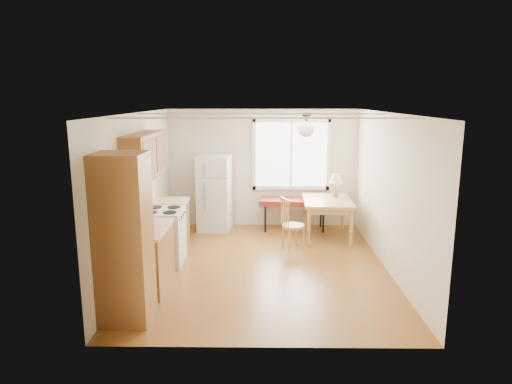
{
  "coord_description": "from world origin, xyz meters",
  "views": [
    {
      "loc": [
        -0.03,
        -7.12,
        2.73
      ],
      "look_at": [
        -0.12,
        0.5,
        1.15
      ],
      "focal_mm": 32.0,
      "sensor_mm": 36.0,
      "label": 1
    }
  ],
  "objects_px": {
    "dining_table": "(327,205)",
    "chair": "(289,220)",
    "bench": "(294,202)",
    "refrigerator": "(215,193)"
  },
  "relations": [
    {
      "from": "refrigerator",
      "to": "bench",
      "type": "height_order",
      "value": "refrigerator"
    },
    {
      "from": "refrigerator",
      "to": "dining_table",
      "type": "xyz_separation_m",
      "value": [
        2.26,
        -0.52,
        -0.12
      ]
    },
    {
      "from": "chair",
      "to": "dining_table",
      "type": "bearing_deg",
      "value": 19.24
    },
    {
      "from": "refrigerator",
      "to": "chair",
      "type": "relative_size",
      "value": 1.67
    },
    {
      "from": "bench",
      "to": "dining_table",
      "type": "relative_size",
      "value": 1.16
    },
    {
      "from": "dining_table",
      "to": "chair",
      "type": "relative_size",
      "value": 1.35
    },
    {
      "from": "bench",
      "to": "dining_table",
      "type": "xyz_separation_m",
      "value": [
        0.62,
        -0.55,
        0.08
      ]
    },
    {
      "from": "refrigerator",
      "to": "dining_table",
      "type": "height_order",
      "value": "refrigerator"
    },
    {
      "from": "refrigerator",
      "to": "bench",
      "type": "distance_m",
      "value": 1.66
    },
    {
      "from": "refrigerator",
      "to": "chair",
      "type": "bearing_deg",
      "value": -33.35
    }
  ]
}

